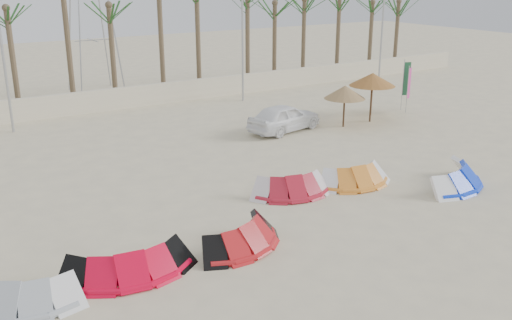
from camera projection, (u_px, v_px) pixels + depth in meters
ground at (366, 256)px, 16.74m from camera, size 120.00×120.00×0.00m
boundary_wall at (112, 99)px, 34.09m from camera, size 60.00×0.30×1.30m
lamp_c at (243, 8)px, 35.00m from camera, size 1.25×0.14×11.00m
lamp_d at (384, 3)px, 41.15m from camera, size 1.25×0.14×11.00m
pylon at (97, 91)px, 39.60m from camera, size 3.00×3.00×14.00m
kite_grey at (9, 287)px, 14.32m from camera, size 3.96×2.98×0.90m
kite_red_left at (124, 258)px, 15.76m from camera, size 3.80×1.99×0.90m
kite_red_mid at (237, 232)px, 17.29m from camera, size 3.47×2.36×0.90m
kite_red_right at (287, 183)px, 21.31m from camera, size 3.33×2.17×0.90m
kite_orange at (351, 174)px, 22.30m from camera, size 3.19×1.86×0.90m
kite_blue at (449, 174)px, 22.30m from camera, size 4.04×2.76×0.90m
parasol_left at (345, 92)px, 30.05m from camera, size 2.20×2.20×2.23m
parasol_mid at (372, 80)px, 30.91m from camera, size 2.52×2.52×2.71m
parasol_right at (373, 79)px, 32.35m from camera, size 2.25×2.25×2.47m
flag_pink at (410, 85)px, 33.20m from camera, size 0.44×0.18×2.77m
flag_green at (405, 80)px, 33.81m from camera, size 0.44×0.16×3.03m
car at (284, 118)px, 29.56m from camera, size 4.50×2.52×1.45m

